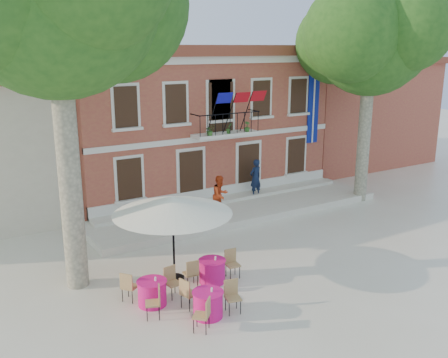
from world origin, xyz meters
TOP-DOWN VIEW (x-y plane):
  - ground at (0.00, 0.00)m, footprint 90.00×90.00m
  - main_building at (2.00, 9.99)m, footprint 13.50×9.59m
  - neighbor_east at (14.00, 11.00)m, footprint 9.40×9.40m
  - terrace at (2.00, 4.40)m, footprint 14.00×3.40m
  - plane_tree_east at (8.30, 2.97)m, footprint 5.34×5.34m
  - patio_umbrella at (-3.49, -0.21)m, footprint 3.82×3.82m
  - pedestrian_navy at (3.58, 5.33)m, footprint 0.75×0.55m
  - pedestrian_orange at (0.74, 3.92)m, footprint 0.99×0.85m
  - cafe_table_0 at (-3.71, -2.83)m, footprint 1.79×1.82m
  - cafe_table_1 at (-2.53, -1.02)m, footprint 1.95×0.90m
  - cafe_table_2 at (-4.78, -1.38)m, footprint 1.74×1.85m

SIDE VIEW (x-z plane):
  - ground at x=0.00m, z-range 0.00..0.00m
  - terrace at x=2.00m, z-range 0.00..0.30m
  - cafe_table_1 at x=-2.53m, z-range -0.05..0.90m
  - cafe_table_0 at x=-3.71m, z-range -0.05..0.90m
  - cafe_table_2 at x=-4.78m, z-range -0.05..0.90m
  - pedestrian_orange at x=0.74m, z-range 0.30..2.05m
  - pedestrian_navy at x=3.58m, z-range 0.30..2.16m
  - patio_umbrella at x=-3.49m, z-range 1.13..3.98m
  - neighbor_east at x=14.00m, z-range 0.02..6.42m
  - main_building at x=2.00m, z-range 0.03..7.53m
  - plane_tree_east at x=8.30m, z-range 2.50..12.99m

